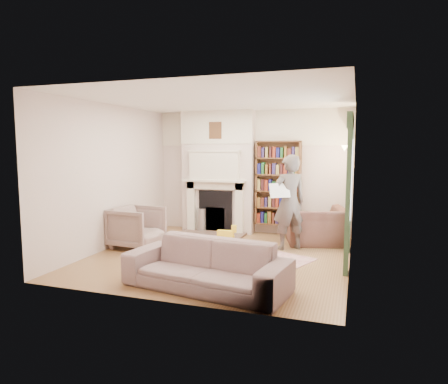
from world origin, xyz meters
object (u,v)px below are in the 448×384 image
(man_reading, at_px, (289,202))
(paraffin_heater, at_px, (202,220))
(armchair_left, at_px, (137,227))
(coffee_table, at_px, (247,269))
(bookcase, at_px, (278,183))
(armchair_reading, at_px, (315,226))
(rocking_horse, at_px, (225,236))
(sofa, at_px, (206,265))

(man_reading, distance_m, paraffin_heater, 2.48)
(armchair_left, relative_size, paraffin_heater, 1.61)
(man_reading, height_order, paraffin_heater, man_reading)
(armchair_left, distance_m, coffee_table, 2.96)
(man_reading, height_order, coffee_table, man_reading)
(armchair_left, bearing_deg, man_reading, -69.89)
(bookcase, relative_size, armchair_reading, 1.59)
(bookcase, xyz_separation_m, coffee_table, (0.21, -3.38, -0.95))
(armchair_left, distance_m, rocking_horse, 1.76)
(armchair_left, bearing_deg, bookcase, -45.90)
(bookcase, distance_m, paraffin_heater, 1.98)
(armchair_left, height_order, rocking_horse, armchair_left)
(armchair_left, height_order, sofa, armchair_left)
(armchair_left, bearing_deg, coffee_table, -113.28)
(bookcase, height_order, man_reading, bookcase)
(sofa, xyz_separation_m, rocking_horse, (-0.48, 2.30, -0.11))
(paraffin_heater, bearing_deg, rocking_horse, -50.96)
(sofa, relative_size, man_reading, 1.26)
(armchair_reading, relative_size, armchair_left, 1.31)
(bookcase, distance_m, sofa, 3.86)
(armchair_reading, bearing_deg, armchair_left, 7.48)
(paraffin_heater, bearing_deg, coffee_table, -58.10)
(bookcase, xyz_separation_m, rocking_horse, (-0.76, -1.45, -0.95))
(sofa, distance_m, coffee_table, 0.63)
(armchair_reading, bearing_deg, rocking_horse, 11.59)
(armchair_left, distance_m, sofa, 2.75)
(armchair_left, relative_size, coffee_table, 1.27)
(armchair_left, xyz_separation_m, man_reading, (2.86, 0.81, 0.51))
(coffee_table, bearing_deg, man_reading, 102.43)
(bookcase, relative_size, armchair_left, 2.08)
(paraffin_heater, xyz_separation_m, rocking_horse, (0.99, -1.21, -0.05))
(man_reading, relative_size, paraffin_heater, 3.34)
(bookcase, relative_size, man_reading, 1.01)
(armchair_reading, bearing_deg, bookcase, -49.38)
(man_reading, relative_size, coffee_table, 2.62)
(armchair_reading, height_order, armchair_left, armchair_left)
(paraffin_heater, height_order, rocking_horse, paraffin_heater)
(armchair_left, height_order, coffee_table, armchair_left)
(sofa, bearing_deg, man_reading, 83.04)
(sofa, relative_size, rocking_horse, 4.51)
(coffee_table, xyz_separation_m, rocking_horse, (-0.97, 1.93, 0.00))
(rocking_horse, bearing_deg, coffee_table, -67.06)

